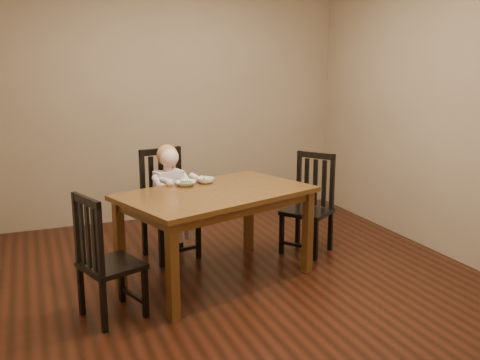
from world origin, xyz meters
name	(u,v)px	position (x,y,z in m)	size (l,w,h in m)	color
room	(239,118)	(0.00, 0.00, 1.35)	(4.01, 4.01, 2.71)	#3A170C
dining_table	(216,201)	(-0.19, 0.02, 0.67)	(1.74, 1.35, 0.76)	#432B0F
chair_child	(168,206)	(-0.43, 0.71, 0.48)	(0.51, 0.50, 1.01)	black
chair_left	(105,260)	(-1.15, -0.36, 0.44)	(0.49, 0.50, 0.92)	black
chair_right	(309,205)	(0.86, 0.35, 0.45)	(0.55, 0.56, 0.95)	black
toddler	(170,191)	(-0.41, 0.67, 0.63)	(0.33, 0.42, 0.57)	white
bowl_peas	(186,183)	(-0.37, 0.29, 0.78)	(0.17, 0.17, 0.04)	white
bowl_veg	(206,181)	(-0.18, 0.32, 0.79)	(0.15, 0.15, 0.05)	white
fork	(183,182)	(-0.40, 0.26, 0.81)	(0.11, 0.06, 0.05)	silver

